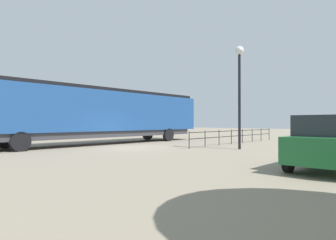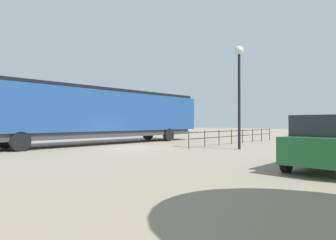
# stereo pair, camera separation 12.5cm
# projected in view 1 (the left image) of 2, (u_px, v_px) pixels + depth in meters

# --- Properties ---
(ground_plane) EXTENTS (120.00, 120.00, 0.00)m
(ground_plane) POSITION_uv_depth(u_px,v_px,m) (132.00, 148.00, 17.80)
(ground_plane) COLOR gray
(locomotive) EXTENTS (2.93, 18.69, 4.10)m
(locomotive) POSITION_uv_depth(u_px,v_px,m) (107.00, 113.00, 21.14)
(locomotive) COLOR navy
(locomotive) RESTS_ON ground_plane
(parked_car_green) EXTENTS (1.94, 4.19, 1.84)m
(parked_car_green) POSITION_uv_depth(u_px,v_px,m) (330.00, 142.00, 9.40)
(parked_car_green) COLOR #1E6633
(parked_car_green) RESTS_ON ground_plane
(lamp_post) EXTENTS (0.53, 0.53, 6.23)m
(lamp_post) POSITION_uv_depth(u_px,v_px,m) (239.00, 76.00, 16.85)
(lamp_post) COLOR black
(lamp_post) RESTS_ON ground_plane
(platform_fence) EXTENTS (0.05, 11.67, 1.07)m
(platform_fence) POSITION_uv_depth(u_px,v_px,m) (237.00, 134.00, 21.35)
(platform_fence) COLOR black
(platform_fence) RESTS_ON ground_plane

